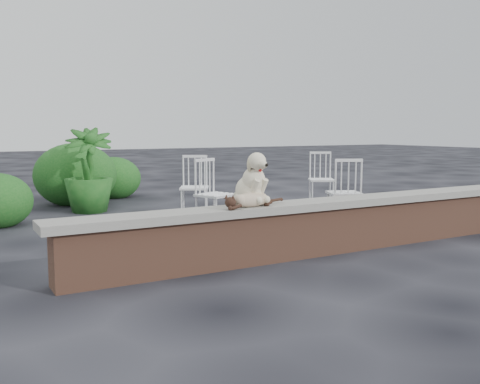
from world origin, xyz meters
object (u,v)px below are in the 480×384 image
cat (250,199)px  dog (250,178)px  potted_plant_b (88,170)px  chair_b (194,187)px  chair_a (215,194)px  chair_d (322,179)px  chair_c (344,192)px

cat → dog: bearing=52.8°
dog → potted_plant_b: size_ratio=0.40×
cat → chair_b: 2.99m
chair_a → cat: bearing=-128.3°
chair_d → chair_c: bearing=-88.9°
chair_a → dog: bearing=-127.3°
chair_d → chair_a: same height
cat → chair_b: (0.72, 2.89, -0.19)m
chair_a → chair_b: (0.12, 0.95, 0.00)m
chair_a → chair_c: size_ratio=1.00×
chair_d → potted_plant_b: potted_plant_b is taller
dog → chair_a: bearing=64.8°
chair_b → potted_plant_b: 1.84m
chair_b → cat: bearing=-75.6°
chair_d → chair_b: (-2.49, -0.07, 0.00)m
potted_plant_b → chair_c: bearing=-46.3°
chair_b → potted_plant_b: potted_plant_b is taller
dog → potted_plant_b: bearing=89.7°
chair_c → chair_a: bearing=0.8°
cat → chair_a: bearing=63.8°
dog → chair_c: size_ratio=0.58×
chair_c → cat: bearing=52.4°
chair_a → chair_c: bearing=-43.8°
cat → chair_c: (2.26, 1.26, -0.19)m
chair_a → chair_c: (1.66, -0.69, 0.00)m
cat → potted_plant_b: 4.24m
dog → chair_a: (0.52, 1.80, -0.38)m
dog → chair_b: dog is taller
chair_c → potted_plant_b: bearing=-23.0°
cat → chair_b: chair_b is taller
dog → cat: 0.26m
chair_d → chair_b: bearing=-148.3°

